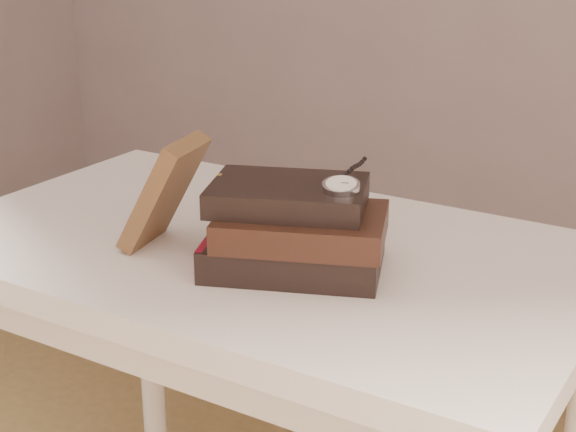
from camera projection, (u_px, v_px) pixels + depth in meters
The scene contains 5 objects.
table at pixel (260, 297), 1.33m from camera, with size 1.00×0.60×0.75m.
book_stack at pixel (295, 230), 1.19m from camera, with size 0.29×0.24×0.12m.
journal at pixel (164, 192), 1.25m from camera, with size 0.03×0.11×0.18m, color #462E1B.
pocket_watch at pixel (342, 184), 1.14m from camera, with size 0.07×0.16×0.02m.
eyeglasses at pixel (247, 199), 1.27m from camera, with size 0.14×0.15×0.05m.
Camera 1 is at (0.66, -0.66, 1.23)m, focal length 53.81 mm.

